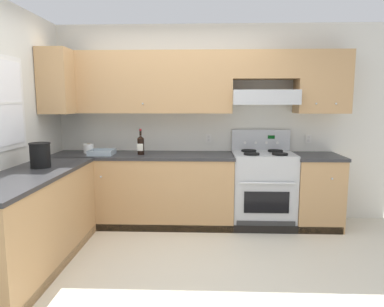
{
  "coord_description": "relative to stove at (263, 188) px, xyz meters",
  "views": [
    {
      "loc": [
        0.39,
        -3.12,
        1.56
      ],
      "look_at": [
        0.24,
        0.7,
        1.0
      ],
      "focal_mm": 33.0,
      "sensor_mm": 36.0,
      "label": 1
    }
  ],
  "objects": [
    {
      "name": "wall_back",
      "position": [
        -0.72,
        0.27,
        1.0
      ],
      "size": [
        4.68,
        0.57,
        2.55
      ],
      "color": "silver",
      "rests_on": "ground_plane"
    },
    {
      "name": "wall_left",
      "position": [
        -2.71,
        -1.03,
        0.87
      ],
      "size": [
        0.47,
        4.0,
        2.55
      ],
      "color": "silver",
      "rests_on": "ground_plane"
    },
    {
      "name": "counter_back_run",
      "position": [
        -1.09,
        -0.01,
        -0.03
      ],
      "size": [
        3.6,
        0.65,
        0.91
      ],
      "color": "tan",
      "rests_on": "ground_plane"
    },
    {
      "name": "paper_towel_roll",
      "position": [
        -2.23,
        0.06,
        0.49
      ],
      "size": [
        0.13,
        0.13,
        0.12
      ],
      "color": "white",
      "rests_on": "counter_back_run"
    },
    {
      "name": "wine_bottle",
      "position": [
        -1.53,
        -0.06,
        0.56
      ],
      "size": [
        0.08,
        0.09,
        0.32
      ],
      "color": "black",
      "rests_on": "counter_back_run"
    },
    {
      "name": "ground_plane",
      "position": [
        -1.12,
        -1.25,
        -0.48
      ],
      "size": [
        7.04,
        7.04,
        0.0
      ],
      "primitive_type": "plane",
      "color": "beige"
    },
    {
      "name": "counter_left_run",
      "position": [
        -2.36,
        -1.26,
        -0.03
      ],
      "size": [
        0.63,
        1.91,
        0.91
      ],
      "color": "tan",
      "rests_on": "ground_plane"
    },
    {
      "name": "stove",
      "position": [
        0.0,
        0.0,
        0.0
      ],
      "size": [
        0.76,
        0.62,
        1.2
      ],
      "color": "#B7BABC",
      "rests_on": "ground_plane"
    },
    {
      "name": "bowl",
      "position": [
        -2.01,
        -0.09,
        0.45
      ],
      "size": [
        0.3,
        0.27,
        0.06
      ],
      "color": "#9EADB7",
      "rests_on": "counter_back_run"
    },
    {
      "name": "bucket",
      "position": [
        -2.38,
        -0.96,
        0.56
      ],
      "size": [
        0.21,
        0.21,
        0.25
      ],
      "color": "black",
      "rests_on": "counter_left_run"
    }
  ]
}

